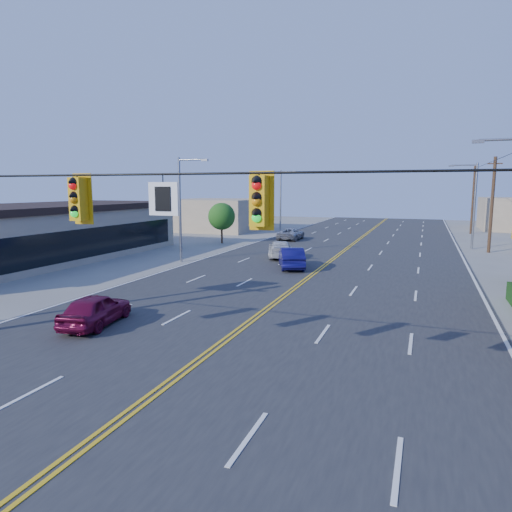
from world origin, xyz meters
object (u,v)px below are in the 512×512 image
(car_blue, at_px, (291,258))
(car_silver, at_px, (291,234))
(signal_span, at_px, (116,222))
(car_white, at_px, (280,250))
(car_magenta, at_px, (96,311))

(car_blue, bearing_deg, car_silver, -94.82)
(signal_span, height_order, car_blue, signal_span)
(car_blue, distance_m, car_white, 5.00)
(signal_span, height_order, car_magenta, signal_span)
(car_magenta, bearing_deg, signal_span, 124.47)
(car_silver, bearing_deg, signal_span, 100.17)
(car_magenta, distance_m, car_silver, 33.30)
(car_blue, relative_size, car_white, 0.96)
(signal_span, relative_size, car_white, 5.16)
(car_magenta, distance_m, car_white, 20.54)
(car_blue, relative_size, car_silver, 0.96)
(signal_span, distance_m, car_white, 27.00)
(car_magenta, bearing_deg, car_blue, -113.17)
(car_magenta, xyz_separation_m, car_blue, (3.82, 16.01, 0.08))
(car_white, height_order, car_silver, car_white)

